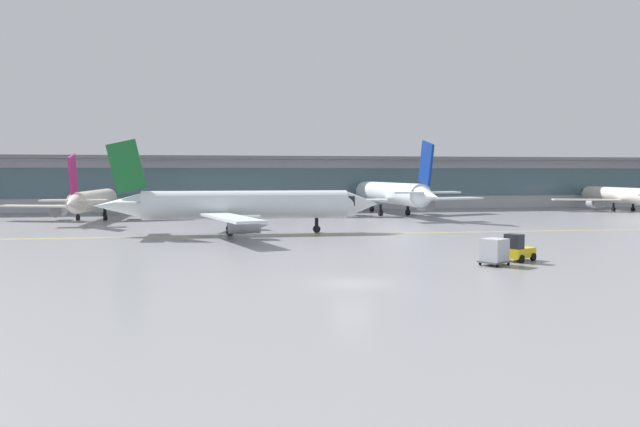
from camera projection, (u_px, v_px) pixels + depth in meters
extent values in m
plane|color=gray|center=(352.00, 284.00, 38.26)|extent=(400.00, 400.00, 0.00)
cube|color=yellow|center=(248.00, 235.00, 67.46)|extent=(109.97, 3.28, 0.01)
cube|color=#B2B7BC|center=(252.00, 185.00, 115.23)|extent=(219.99, 8.00, 9.00)
cube|color=slate|center=(254.00, 183.00, 111.20)|extent=(211.19, 0.16, 5.04)
cube|color=slate|center=(253.00, 158.00, 113.44)|extent=(228.78, 11.00, 0.60)
cylinder|color=silver|center=(94.00, 200.00, 90.01)|extent=(3.81, 19.85, 2.74)
cone|color=silver|center=(110.00, 197.00, 101.40)|extent=(2.78, 3.42, 2.60)
cube|color=black|center=(107.00, 195.00, 99.21)|extent=(2.27, 2.58, 0.96)
cone|color=silver|center=(72.00, 204.00, 78.08)|extent=(2.56, 4.50, 2.33)
cube|color=silver|center=(39.00, 206.00, 87.57)|extent=(11.50, 6.14, 0.23)
cylinder|color=#999EA3|center=(59.00, 211.00, 89.10)|extent=(1.85, 2.99, 1.69)
cube|color=silver|center=(143.00, 205.00, 89.36)|extent=(11.57, 5.03, 0.23)
cylinder|color=#999EA3|center=(128.00, 210.00, 90.32)|extent=(1.85, 2.99, 1.69)
cube|color=#B21E66|center=(73.00, 174.00, 78.71)|extent=(0.49, 3.70, 5.16)
cube|color=silver|center=(57.00, 200.00, 78.98)|extent=(4.13, 2.15, 0.19)
cube|color=silver|center=(91.00, 200.00, 79.50)|extent=(4.13, 2.15, 0.19)
cylinder|color=black|center=(104.00, 212.00, 96.98)|extent=(0.35, 0.35, 1.45)
cylinder|color=black|center=(104.00, 214.00, 97.00)|extent=(0.48, 0.75, 0.73)
cylinder|color=black|center=(78.00, 215.00, 88.32)|extent=(0.35, 0.35, 1.45)
cylinder|color=black|center=(78.00, 218.00, 88.34)|extent=(0.48, 0.75, 0.73)
cylinder|color=black|center=(105.00, 215.00, 88.79)|extent=(0.35, 0.35, 1.45)
cylinder|color=black|center=(105.00, 218.00, 88.81)|extent=(0.48, 0.75, 0.73)
cylinder|color=white|center=(390.00, 193.00, 100.30)|extent=(5.19, 24.37, 3.36)
cone|color=white|center=(361.00, 191.00, 113.91)|extent=(3.49, 4.26, 3.19)
cube|color=black|center=(366.00, 189.00, 111.29)|extent=(2.84, 3.21, 1.18)
cone|color=white|center=(429.00, 196.00, 86.05)|extent=(3.25, 5.58, 2.85)
cube|color=white|center=(342.00, 200.00, 96.26)|extent=(14.18, 5.90, 0.28)
cylinder|color=#999EA3|center=(356.00, 205.00, 98.46)|extent=(2.34, 3.70, 2.07)
cube|color=white|center=(445.00, 199.00, 100.65)|extent=(14.06, 7.78, 0.28)
cylinder|color=#999EA3|center=(425.00, 204.00, 101.44)|extent=(2.34, 3.70, 2.07)
cube|color=navy|center=(426.00, 163.00, 86.79)|extent=(0.70, 4.54, 6.32)
cube|color=white|center=(408.00, 193.00, 86.80)|extent=(5.10, 2.74, 0.24)
cube|color=white|center=(441.00, 192.00, 88.06)|extent=(5.10, 2.74, 0.24)
cylinder|color=black|center=(372.00, 206.00, 108.63)|extent=(0.43, 0.43, 1.78)
cylinder|color=black|center=(372.00, 209.00, 108.66)|extent=(0.61, 0.93, 0.89)
cylinder|color=black|center=(381.00, 210.00, 97.98)|extent=(0.43, 0.43, 1.78)
cylinder|color=black|center=(381.00, 213.00, 98.01)|extent=(0.61, 0.93, 0.89)
cylinder|color=black|center=(408.00, 210.00, 99.14)|extent=(0.43, 0.43, 1.78)
cylinder|color=black|center=(408.00, 212.00, 99.17)|extent=(0.61, 0.93, 0.89)
cylinder|color=silver|center=(618.00, 195.00, 111.24)|extent=(3.91, 19.48, 2.69)
cone|color=silver|center=(584.00, 193.00, 122.42)|extent=(2.75, 3.38, 2.55)
cube|color=black|center=(590.00, 191.00, 120.27)|extent=(2.25, 2.55, 0.94)
cube|color=silver|center=(586.00, 200.00, 108.91)|extent=(11.27, 6.11, 0.22)
cylinder|color=#999EA3|center=(594.00, 204.00, 110.40)|extent=(1.84, 2.94, 1.66)
cylinder|color=black|center=(597.00, 205.00, 118.09)|extent=(0.35, 0.35, 1.42)
cylinder|color=black|center=(597.00, 207.00, 118.11)|extent=(0.48, 0.74, 0.71)
cylinder|color=black|center=(613.00, 207.00, 109.60)|extent=(0.35, 0.35, 1.42)
cylinder|color=black|center=(613.00, 209.00, 109.62)|extent=(0.48, 0.74, 0.71)
cylinder|color=black|center=(633.00, 207.00, 110.03)|extent=(0.35, 0.35, 1.42)
cylinder|color=black|center=(633.00, 209.00, 110.05)|extent=(0.48, 0.74, 0.71)
cylinder|color=white|center=(246.00, 205.00, 69.21)|extent=(22.34, 3.68, 3.09)
cone|color=white|center=(362.00, 204.00, 71.23)|extent=(3.79, 3.04, 2.94)
cube|color=black|center=(341.00, 201.00, 70.82)|extent=(2.85, 2.48, 1.08)
cone|color=white|center=(118.00, 206.00, 67.10)|extent=(5.02, 2.76, 2.63)
cube|color=white|center=(229.00, 209.00, 76.79)|extent=(6.62, 13.02, 0.25)
cylinder|color=#999EA3|center=(241.00, 217.00, 74.54)|extent=(3.32, 2.00, 1.91)
cube|color=white|center=(231.00, 218.00, 61.19)|extent=(6.01, 13.06, 0.25)
cylinder|color=#999EA3|center=(244.00, 224.00, 63.97)|extent=(3.32, 2.00, 1.91)
cube|color=#19662D|center=(126.00, 166.00, 66.98)|extent=(4.18, 0.44, 5.82)
cube|color=white|center=(134.00, 200.00, 69.52)|extent=(2.30, 4.60, 0.22)
cube|color=white|center=(128.00, 202.00, 65.04)|extent=(2.30, 4.60, 0.22)
cylinder|color=black|center=(317.00, 225.00, 70.58)|extent=(0.40, 0.40, 1.64)
cylinder|color=black|center=(317.00, 229.00, 70.61)|extent=(0.83, 0.52, 0.82)
cylinder|color=black|center=(229.00, 225.00, 71.15)|extent=(0.40, 0.40, 1.64)
cylinder|color=black|center=(230.00, 229.00, 71.17)|extent=(0.83, 0.52, 0.82)
cylinder|color=black|center=(230.00, 228.00, 67.02)|extent=(0.40, 0.40, 1.64)
cylinder|color=black|center=(230.00, 232.00, 67.05)|extent=(0.83, 0.52, 0.82)
cube|color=yellow|center=(519.00, 252.00, 48.03)|extent=(2.95, 2.56, 0.70)
cube|color=#1E2328|center=(514.00, 241.00, 47.47)|extent=(1.42, 1.53, 1.10)
cylinder|color=black|center=(517.00, 255.00, 49.14)|extent=(0.63, 0.50, 0.60)
cylinder|color=black|center=(533.00, 257.00, 48.10)|extent=(0.63, 0.50, 0.60)
cylinder|color=black|center=(505.00, 257.00, 48.00)|extent=(0.63, 0.50, 0.60)
cylinder|color=black|center=(521.00, 259.00, 46.97)|extent=(0.63, 0.50, 0.60)
cube|color=#595B60|center=(494.00, 261.00, 45.80)|extent=(2.63, 2.46, 0.12)
cube|color=silver|center=(495.00, 250.00, 45.74)|extent=(2.15, 2.12, 1.60)
cylinder|color=black|center=(492.00, 262.00, 46.83)|extent=(0.24, 0.20, 0.22)
cylinder|color=black|center=(508.00, 264.00, 45.79)|extent=(0.24, 0.20, 0.22)
cylinder|color=black|center=(480.00, 264.00, 45.82)|extent=(0.24, 0.20, 0.22)
cylinder|color=black|center=(497.00, 266.00, 44.79)|extent=(0.24, 0.20, 0.22)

